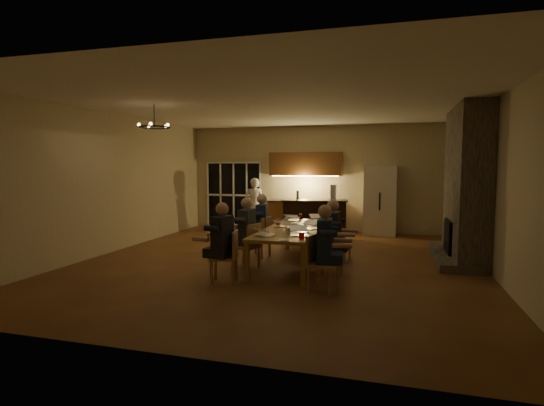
{
  "coord_description": "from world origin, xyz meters",
  "views": [
    {
      "loc": [
        2.2,
        -8.36,
        1.99
      ],
      "look_at": [
        -0.24,
        0.3,
        1.2
      ],
      "focal_mm": 28.0,
      "sensor_mm": 36.0,
      "label": 1
    }
  ],
  "objects_px": {
    "mug_front": "(287,229)",
    "laptop_c": "(283,221)",
    "can_silver": "(289,231)",
    "bar_blender": "(333,192)",
    "person_right_mid": "(333,237)",
    "chair_left_far": "(258,237)",
    "standing_person": "(255,205)",
    "chandelier": "(154,127)",
    "chair_left_mid": "(246,246)",
    "laptop_f": "(318,217)",
    "refrigerator": "(380,200)",
    "plate_left": "(269,234)",
    "redcup_far": "(312,217)",
    "laptop_a": "(265,230)",
    "chair_left_near": "(224,257)",
    "bar_island": "(314,220)",
    "person_right_near": "(325,248)",
    "dining_table": "(294,247)",
    "person_left_far": "(262,225)",
    "bar_bottle": "(298,195)",
    "plate_far": "(319,223)",
    "redcup_near": "(302,236)",
    "person_left_near": "(222,243)",
    "laptop_d": "(308,223)",
    "redcup_mid": "(278,222)",
    "chair_right_near": "(323,264)",
    "laptop_b": "(299,229)",
    "person_left_mid": "(247,233)",
    "mug_back": "(286,220)",
    "can_cola": "(301,216)",
    "laptop_e": "(293,216)",
    "mug_mid": "(306,222)",
    "chair_right_mid": "(331,250)",
    "plate_near": "(303,232)"
  },
  "relations": [
    {
      "from": "person_left_far",
      "to": "redcup_near",
      "type": "distance_m",
      "value": 2.22
    },
    {
      "from": "laptop_a",
      "to": "chandelier",
      "type": "bearing_deg",
      "value": 30.63
    },
    {
      "from": "standing_person",
      "to": "mug_mid",
      "type": "relative_size",
      "value": 16.37
    },
    {
      "from": "dining_table",
      "to": "laptop_e",
      "type": "distance_m",
      "value": 1.22
    },
    {
      "from": "chair_left_near",
      "to": "plate_far",
      "type": "bearing_deg",
      "value": 140.33
    },
    {
      "from": "chair_left_far",
      "to": "person_left_mid",
      "type": "distance_m",
      "value": 1.05
    },
    {
      "from": "person_right_mid",
      "to": "person_left_far",
      "type": "xyz_separation_m",
      "value": [
        -1.69,
        1.08,
        0.0
      ]
    },
    {
      "from": "chair_left_near",
      "to": "can_silver",
      "type": "height_order",
      "value": "chair_left_near"
    },
    {
      "from": "person_left_near",
      "to": "plate_far",
      "type": "bearing_deg",
      "value": 160.31
    },
    {
      "from": "chair_left_mid",
      "to": "person_left_near",
      "type": "relative_size",
      "value": 0.64
    },
    {
      "from": "bar_island",
      "to": "can_silver",
      "type": "xyz_separation_m",
      "value": [
        0.2,
        -3.82,
        0.27
      ]
    },
    {
      "from": "redcup_far",
      "to": "standing_person",
      "type": "bearing_deg",
      "value": 130.94
    },
    {
      "from": "redcup_near",
      "to": "bar_bottle",
      "type": "height_order",
      "value": "bar_bottle"
    },
    {
      "from": "bar_island",
      "to": "redcup_far",
      "type": "height_order",
      "value": "bar_island"
    },
    {
      "from": "chair_left_near",
      "to": "laptop_e",
      "type": "xyz_separation_m",
      "value": [
        0.6,
        2.67,
        0.42
      ]
    },
    {
      "from": "refrigerator",
      "to": "laptop_f",
      "type": "relative_size",
      "value": 6.25
    },
    {
      "from": "person_right_mid",
      "to": "mug_front",
      "type": "bearing_deg",
      "value": 90.17
    },
    {
      "from": "refrigerator",
      "to": "mug_front",
      "type": "bearing_deg",
      "value": -108.37
    },
    {
      "from": "person_left_far",
      "to": "bar_bottle",
      "type": "relative_size",
      "value": 5.75
    },
    {
      "from": "chair_left_far",
      "to": "laptop_c",
      "type": "height_order",
      "value": "laptop_c"
    },
    {
      "from": "mug_mid",
      "to": "bar_bottle",
      "type": "distance_m",
      "value": 2.66
    },
    {
      "from": "standing_person",
      "to": "plate_left",
      "type": "xyz_separation_m",
      "value": [
        1.86,
        -4.84,
        -0.06
      ]
    },
    {
      "from": "chair_left_near",
      "to": "can_silver",
      "type": "distance_m",
      "value": 1.32
    },
    {
      "from": "person_left_near",
      "to": "plate_near",
      "type": "bearing_deg",
      "value": 140.69
    },
    {
      "from": "chandelier",
      "to": "redcup_far",
      "type": "distance_m",
      "value": 3.97
    },
    {
      "from": "chair_left_far",
      "to": "standing_person",
      "type": "bearing_deg",
      "value": -148.95
    },
    {
      "from": "chair_left_mid",
      "to": "can_cola",
      "type": "relative_size",
      "value": 7.42
    },
    {
      "from": "standing_person",
      "to": "redcup_near",
      "type": "height_order",
      "value": "standing_person"
    },
    {
      "from": "can_silver",
      "to": "bar_blender",
      "type": "xyz_separation_m",
      "value": [
        0.29,
        3.9,
        0.48
      ]
    },
    {
      "from": "chair_left_near",
      "to": "person_left_mid",
      "type": "xyz_separation_m",
      "value": [
        0.03,
        1.11,
        0.24
      ]
    },
    {
      "from": "laptop_c",
      "to": "laptop_f",
      "type": "height_order",
      "value": "same"
    },
    {
      "from": "refrigerator",
      "to": "bar_blender",
      "type": "distance_m",
      "value": 1.68
    },
    {
      "from": "chair_left_far",
      "to": "can_silver",
      "type": "bearing_deg",
      "value": 49.26
    },
    {
      "from": "person_right_near",
      "to": "dining_table",
      "type": "bearing_deg",
      "value": 23.48
    },
    {
      "from": "chair_left_near",
      "to": "mug_back",
      "type": "distance_m",
      "value": 2.53
    },
    {
      "from": "redcup_near",
      "to": "redcup_mid",
      "type": "relative_size",
      "value": 1.0
    },
    {
      "from": "chair_right_near",
      "to": "person_left_far",
      "type": "relative_size",
      "value": 0.64
    },
    {
      "from": "chandelier",
      "to": "laptop_f",
      "type": "distance_m",
      "value": 3.93
    },
    {
      "from": "laptop_f",
      "to": "can_cola",
      "type": "bearing_deg",
      "value": 111.47
    },
    {
      "from": "laptop_b",
      "to": "redcup_far",
      "type": "distance_m",
      "value": 2.24
    },
    {
      "from": "laptop_d",
      "to": "redcup_mid",
      "type": "distance_m",
      "value": 0.85
    },
    {
      "from": "person_left_near",
      "to": "plate_far",
      "type": "relative_size",
      "value": 5.0
    },
    {
      "from": "mug_front",
      "to": "laptop_c",
      "type": "bearing_deg",
      "value": 111.56
    },
    {
      "from": "redcup_near",
      "to": "can_cola",
      "type": "xyz_separation_m",
      "value": [
        -0.59,
        2.7,
        0.0
      ]
    },
    {
      "from": "laptop_d",
      "to": "redcup_near",
      "type": "relative_size",
      "value": 2.67
    },
    {
      "from": "chandelier",
      "to": "chair_left_mid",
      "type": "bearing_deg",
      "value": 4.1
    },
    {
      "from": "chandelier",
      "to": "mug_front",
      "type": "xyz_separation_m",
      "value": [
        2.64,
        0.24,
        -1.95
      ]
    },
    {
      "from": "chair_right_mid",
      "to": "person_left_far",
      "type": "xyz_separation_m",
      "value": [
        -1.67,
        1.09,
        0.24
      ]
    },
    {
      "from": "chair_left_far",
      "to": "plate_left",
      "type": "height_order",
      "value": "chair_left_far"
    },
    {
      "from": "mug_back",
      "to": "can_cola",
      "type": "height_order",
      "value": "can_cola"
    }
  ]
}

